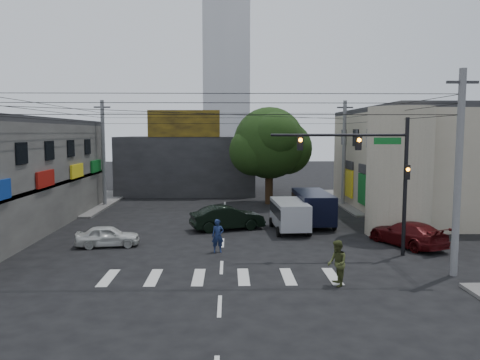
{
  "coord_description": "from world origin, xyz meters",
  "views": [
    {
      "loc": [
        0.34,
        -24.81,
        6.43
      ],
      "look_at": [
        1.06,
        4.0,
        3.5
      ],
      "focal_mm": 35.0,
      "sensor_mm": 36.0,
      "label": 1
    }
  ],
  "objects_px": {
    "street_tree": "(269,143)",
    "utility_pole_far_right": "(344,153)",
    "white_compact": "(108,236)",
    "silver_minivan": "(290,216)",
    "utility_pole_near_right": "(458,174)",
    "traffic_gantry": "(374,164)",
    "traffic_officer": "(218,236)",
    "utility_pole_far_left": "(103,154)",
    "navy_van": "(313,208)",
    "maroon_sedan": "(407,234)",
    "pedestrian_olive": "(337,263)",
    "dark_sedan": "(227,218)"
  },
  "relations": [
    {
      "from": "utility_pole_near_right",
      "to": "dark_sedan",
      "type": "relative_size",
      "value": 1.79
    },
    {
      "from": "silver_minivan",
      "to": "navy_van",
      "type": "bearing_deg",
      "value": -44.17
    },
    {
      "from": "street_tree",
      "to": "traffic_officer",
      "type": "relative_size",
      "value": 4.85
    },
    {
      "from": "utility_pole_far_left",
      "to": "traffic_officer",
      "type": "height_order",
      "value": "utility_pole_far_left"
    },
    {
      "from": "utility_pole_near_right",
      "to": "utility_pole_far_right",
      "type": "height_order",
      "value": "same"
    },
    {
      "from": "navy_van",
      "to": "maroon_sedan",
      "type": "bearing_deg",
      "value": -146.54
    },
    {
      "from": "utility_pole_far_left",
      "to": "utility_pole_far_right",
      "type": "relative_size",
      "value": 1.0
    },
    {
      "from": "white_compact",
      "to": "navy_van",
      "type": "xyz_separation_m",
      "value": [
        12.73,
        6.01,
        0.54
      ]
    },
    {
      "from": "traffic_gantry",
      "to": "navy_van",
      "type": "bearing_deg",
      "value": 100.78
    },
    {
      "from": "traffic_gantry",
      "to": "traffic_officer",
      "type": "relative_size",
      "value": 4.01
    },
    {
      "from": "street_tree",
      "to": "traffic_gantry",
      "type": "xyz_separation_m",
      "value": [
        3.82,
        -18.0,
        -0.64
      ]
    },
    {
      "from": "traffic_gantry",
      "to": "navy_van",
      "type": "height_order",
      "value": "traffic_gantry"
    },
    {
      "from": "navy_van",
      "to": "street_tree",
      "type": "bearing_deg",
      "value": 12.47
    },
    {
      "from": "white_compact",
      "to": "maroon_sedan",
      "type": "xyz_separation_m",
      "value": [
        17.0,
        -0.31,
        0.11
      ]
    },
    {
      "from": "traffic_gantry",
      "to": "dark_sedan",
      "type": "xyz_separation_m",
      "value": [
        -7.56,
        6.81,
        -4.03
      ]
    },
    {
      "from": "utility_pole_far_right",
      "to": "navy_van",
      "type": "relative_size",
      "value": 1.61
    },
    {
      "from": "utility_pole_near_right",
      "to": "utility_pole_far_right",
      "type": "bearing_deg",
      "value": 90.0
    },
    {
      "from": "white_compact",
      "to": "traffic_officer",
      "type": "relative_size",
      "value": 2.05
    },
    {
      "from": "maroon_sedan",
      "to": "traffic_officer",
      "type": "height_order",
      "value": "traffic_officer"
    },
    {
      "from": "traffic_gantry",
      "to": "maroon_sedan",
      "type": "xyz_separation_m",
      "value": [
        2.68,
        2.05,
        -4.13
      ]
    },
    {
      "from": "utility_pole_near_right",
      "to": "silver_minivan",
      "type": "height_order",
      "value": "utility_pole_near_right"
    },
    {
      "from": "utility_pole_far_right",
      "to": "traffic_officer",
      "type": "relative_size",
      "value": 5.13
    },
    {
      "from": "utility_pole_far_left",
      "to": "dark_sedan",
      "type": "xyz_separation_m",
      "value": [
        10.76,
        -10.19,
        -3.8
      ]
    },
    {
      "from": "street_tree",
      "to": "utility_pole_near_right",
      "type": "relative_size",
      "value": 0.95
    },
    {
      "from": "utility_pole_far_left",
      "to": "silver_minivan",
      "type": "height_order",
      "value": "utility_pole_far_left"
    },
    {
      "from": "traffic_gantry",
      "to": "silver_minivan",
      "type": "xyz_separation_m",
      "value": [
        -3.5,
        6.19,
        -3.84
      ]
    },
    {
      "from": "street_tree",
      "to": "dark_sedan",
      "type": "xyz_separation_m",
      "value": [
        -3.74,
        -11.19,
        -4.67
      ]
    },
    {
      "from": "utility_pole_far_right",
      "to": "silver_minivan",
      "type": "relative_size",
      "value": 1.96
    },
    {
      "from": "traffic_gantry",
      "to": "navy_van",
      "type": "distance_m",
      "value": 9.29
    },
    {
      "from": "utility_pole_far_right",
      "to": "street_tree",
      "type": "bearing_deg",
      "value": 171.25
    },
    {
      "from": "utility_pole_near_right",
      "to": "utility_pole_far_right",
      "type": "distance_m",
      "value": 20.5
    },
    {
      "from": "utility_pole_near_right",
      "to": "navy_van",
      "type": "relative_size",
      "value": 1.61
    },
    {
      "from": "utility_pole_near_right",
      "to": "pedestrian_olive",
      "type": "bearing_deg",
      "value": -167.15
    },
    {
      "from": "utility_pole_near_right",
      "to": "dark_sedan",
      "type": "xyz_separation_m",
      "value": [
        -10.24,
        10.31,
        -3.8
      ]
    },
    {
      "from": "pedestrian_olive",
      "to": "utility_pole_far_right",
      "type": "bearing_deg",
      "value": 164.68
    },
    {
      "from": "traffic_gantry",
      "to": "maroon_sedan",
      "type": "height_order",
      "value": "traffic_gantry"
    },
    {
      "from": "utility_pole_near_right",
      "to": "maroon_sedan",
      "type": "xyz_separation_m",
      "value": [
        0.0,
        5.55,
        -3.9
      ]
    },
    {
      "from": "traffic_gantry",
      "to": "navy_van",
      "type": "xyz_separation_m",
      "value": [
        -1.59,
        8.37,
        -3.69
      ]
    },
    {
      "from": "white_compact",
      "to": "silver_minivan",
      "type": "distance_m",
      "value": 11.49
    },
    {
      "from": "maroon_sedan",
      "to": "street_tree",
      "type": "bearing_deg",
      "value": -92.63
    },
    {
      "from": "street_tree",
      "to": "utility_pole_far_right",
      "type": "xyz_separation_m",
      "value": [
        6.5,
        -1.0,
        -0.87
      ]
    },
    {
      "from": "silver_minivan",
      "to": "navy_van",
      "type": "xyz_separation_m",
      "value": [
        1.91,
        2.19,
        0.15
      ]
    },
    {
      "from": "utility_pole_near_right",
      "to": "maroon_sedan",
      "type": "bearing_deg",
      "value": 90.0
    },
    {
      "from": "utility_pole_far_right",
      "to": "silver_minivan",
      "type": "distance_m",
      "value": 12.97
    },
    {
      "from": "traffic_gantry",
      "to": "traffic_officer",
      "type": "distance_m",
      "value": 9.02
    },
    {
      "from": "silver_minivan",
      "to": "traffic_officer",
      "type": "bearing_deg",
      "value": 136.16
    },
    {
      "from": "pedestrian_olive",
      "to": "white_compact",
      "type": "bearing_deg",
      "value": -122.95
    },
    {
      "from": "navy_van",
      "to": "traffic_officer",
      "type": "xyz_separation_m",
      "value": [
        -6.47,
        -7.47,
        -0.24
      ]
    },
    {
      "from": "utility_pole_far_right",
      "to": "pedestrian_olive",
      "type": "relative_size",
      "value": 4.75
    },
    {
      "from": "utility_pole_near_right",
      "to": "pedestrian_olive",
      "type": "relative_size",
      "value": 4.75
    }
  ]
}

